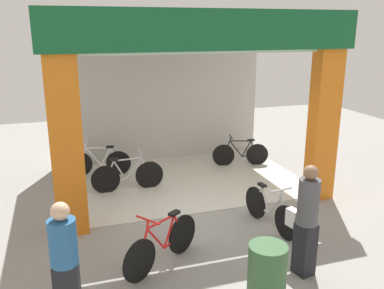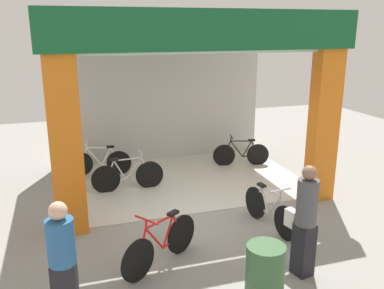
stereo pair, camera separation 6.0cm
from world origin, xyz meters
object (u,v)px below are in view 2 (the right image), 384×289
Objects in this scene: bicycle_parked_0 at (161,244)px; pedestrian_0 at (63,262)px; pedestrian_2 at (305,220)px; bicycle_inside_1 at (128,176)px; trash_bin at (265,279)px; bicycle_parked_1 at (269,210)px; bicycle_inside_0 at (241,154)px; bicycle_inside_2 at (100,162)px.

pedestrian_0 reaches higher than bicycle_parked_0.
bicycle_parked_0 is 2.16m from pedestrian_2.
trash_bin is (1.00, -4.61, 0.11)m from bicycle_inside_1.
bicycle_parked_0 is at bearing -164.25° from bicycle_parked_1.
bicycle_inside_1 is 1.00× the size of pedestrian_0.
bicycle_inside_1 reaches higher than bicycle_parked_1.
bicycle_inside_2 is at bearing 173.76° from bicycle_inside_0.
pedestrian_0 reaches higher than bicycle_inside_2.
bicycle_parked_1 is 2.34m from trash_bin.
trash_bin is (1.01, -1.42, 0.10)m from bicycle_parked_0.
bicycle_parked_0 reaches higher than bicycle_parked_1.
bicycle_inside_1 is at bearing 102.22° from trash_bin.
trash_bin is (-1.15, -2.03, 0.12)m from bicycle_parked_1.
bicycle_inside_1 is 3.18m from bicycle_parked_0.
pedestrian_2 is at bearing 0.66° from pedestrian_0.
bicycle_parked_0 is at bearing 125.22° from trash_bin.
bicycle_inside_1 is 0.95× the size of pedestrian_2.
pedestrian_2 reaches higher than bicycle_parked_1.
bicycle_inside_2 is 4.62m from bicycle_parked_1.
trash_bin is (1.48, -5.82, 0.12)m from bicycle_inside_2.
bicycle_parked_1 is 0.96× the size of pedestrian_0.
bicycle_parked_1 is 3.90m from pedestrian_0.
bicycle_inside_1 reaches higher than bicycle_inside_0.
trash_bin is (-0.92, -0.59, -0.40)m from pedestrian_2.
bicycle_inside_2 is 1.64× the size of trash_bin.
pedestrian_0 is at bearing -179.34° from pedestrian_2.
trash_bin is at bearing -111.37° from bicycle_inside_0.
bicycle_inside_1 is 1.74× the size of trash_bin.
trash_bin reaches higher than bicycle_inside_1.
bicycle_inside_1 is at bearing 70.75° from pedestrian_0.
trash_bin reaches higher than bicycle_parked_1.
bicycle_inside_2 is 0.94× the size of pedestrian_0.
pedestrian_2 is (-0.23, -1.45, 0.52)m from bicycle_parked_1.
pedestrian_2 is 1.16m from trash_bin.
bicycle_inside_2 is at bearing 104.30° from trash_bin.
pedestrian_2 is (3.34, 0.04, 0.03)m from pedestrian_0.
bicycle_inside_0 is 3.63m from bicycle_inside_2.
trash_bin is at bearing -12.76° from pedestrian_0.
bicycle_inside_0 is at bearing 47.07° from pedestrian_0.
bicycle_inside_2 is at bearing 79.98° from pedestrian_0.
pedestrian_0 is (-1.42, -4.06, 0.47)m from bicycle_inside_1.
bicycle_parked_0 reaches higher than bicycle_inside_2.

